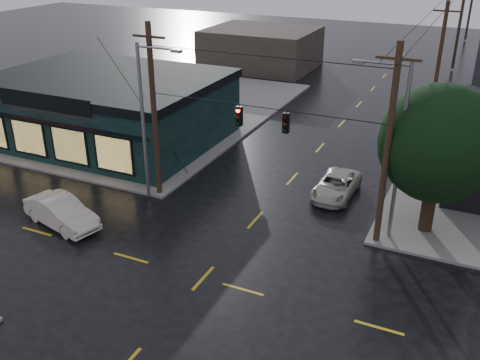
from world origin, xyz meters
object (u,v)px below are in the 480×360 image
at_px(corner_tree, 439,144).
at_px(sedan_cream, 61,212).
at_px(utility_pole_nw, 160,194).
at_px(suv_silver, 336,186).
at_px(utility_pole_ne, 376,242).

relative_size(corner_tree, sedan_cream, 1.63).
bearing_deg(sedan_cream, utility_pole_nw, -12.86).
distance_m(utility_pole_nw, suv_silver, 10.62).
xyz_separation_m(sedan_cream, suv_silver, (12.39, 9.70, -0.14)).
bearing_deg(utility_pole_nw, utility_pole_ne, 0.00).
xyz_separation_m(corner_tree, utility_pole_nw, (-15.10, -2.12, -4.97)).
bearing_deg(utility_pole_ne, sedan_cream, -161.14).
bearing_deg(utility_pole_nw, sedan_cream, -116.80).
distance_m(utility_pole_nw, sedan_cream, 6.06).
bearing_deg(suv_silver, utility_pole_nw, -154.86).
height_order(corner_tree, sedan_cream, corner_tree).
relative_size(utility_pole_nw, suv_silver, 2.19).
xyz_separation_m(corner_tree, utility_pole_ne, (-2.10, -2.12, -4.97)).
bearing_deg(corner_tree, utility_pole_ne, -134.72).
bearing_deg(corner_tree, suv_silver, 157.81).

